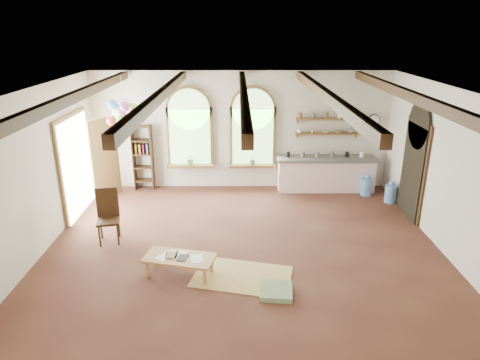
{
  "coord_description": "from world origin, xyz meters",
  "views": [
    {
      "loc": [
        -0.11,
        -7.86,
        4.28
      ],
      "look_at": [
        -0.06,
        0.6,
        1.23
      ],
      "focal_mm": 32.0,
      "sensor_mm": 36.0,
      "label": 1
    }
  ],
  "objects_px": {
    "side_chair": "(109,227)",
    "balloon_cluster": "(124,113)",
    "kitchen_counter": "(326,173)",
    "coffee_table": "(179,259)"
  },
  "relations": [
    {
      "from": "kitchen_counter",
      "to": "side_chair",
      "type": "xyz_separation_m",
      "value": [
        -5.11,
        -2.97,
        -0.15
      ]
    },
    {
      "from": "kitchen_counter",
      "to": "balloon_cluster",
      "type": "distance_m",
      "value": 5.54
    },
    {
      "from": "side_chair",
      "to": "balloon_cluster",
      "type": "relative_size",
      "value": 0.99
    },
    {
      "from": "balloon_cluster",
      "to": "kitchen_counter",
      "type": "bearing_deg",
      "value": 9.93
    },
    {
      "from": "kitchen_counter",
      "to": "coffee_table",
      "type": "xyz_separation_m",
      "value": [
        -3.47,
        -4.28,
        -0.16
      ]
    },
    {
      "from": "side_chair",
      "to": "balloon_cluster",
      "type": "xyz_separation_m",
      "value": [
        -0.03,
        2.07,
        2.0
      ]
    },
    {
      "from": "kitchen_counter",
      "to": "balloon_cluster",
      "type": "relative_size",
      "value": 2.34
    },
    {
      "from": "coffee_table",
      "to": "side_chair",
      "type": "relative_size",
      "value": 1.2
    },
    {
      "from": "coffee_table",
      "to": "balloon_cluster",
      "type": "xyz_separation_m",
      "value": [
        -1.67,
        3.38,
        2.01
      ]
    },
    {
      "from": "kitchen_counter",
      "to": "balloon_cluster",
      "type": "bearing_deg",
      "value": -170.07
    }
  ]
}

